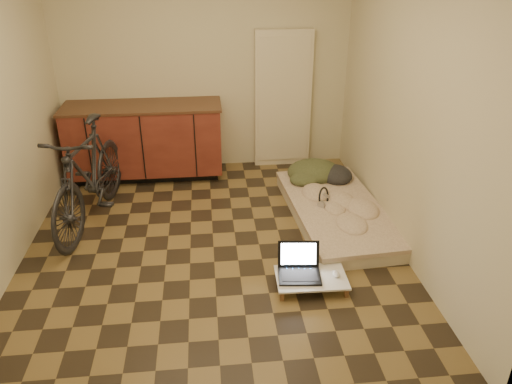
{
  "coord_description": "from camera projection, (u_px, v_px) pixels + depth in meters",
  "views": [
    {
      "loc": [
        -0.02,
        -4.03,
        2.6
      ],
      "look_at": [
        0.41,
        0.03,
        0.55
      ],
      "focal_mm": 35.0,
      "sensor_mm": 36.0,
      "label": 1
    }
  ],
  "objects": [
    {
      "name": "room_shell",
      "position": [
        208.0,
        116.0,
        4.17
      ],
      "size": [
        3.5,
        4.0,
        2.6
      ],
      "color": "brown",
      "rests_on": "ground"
    },
    {
      "name": "cabinets",
      "position": [
        145.0,
        141.0,
        5.99
      ],
      "size": [
        1.84,
        0.62,
        0.91
      ],
      "color": "black",
      "rests_on": "ground"
    },
    {
      "name": "appliance_panel",
      "position": [
        283.0,
        100.0,
        6.19
      ],
      "size": [
        0.7,
        0.1,
        1.7
      ],
      "primitive_type": "cube",
      "color": "beige",
      "rests_on": "ground"
    },
    {
      "name": "bicycle",
      "position": [
        88.0,
        170.0,
        4.93
      ],
      "size": [
        0.86,
        1.87,
        1.16
      ],
      "primitive_type": "imported",
      "rotation": [
        0.0,
        0.0,
        -0.19
      ],
      "color": "black",
      "rests_on": "ground"
    },
    {
      "name": "futon",
      "position": [
        336.0,
        212.0,
        5.21
      ],
      "size": [
        1.02,
        1.91,
        0.16
      ],
      "rotation": [
        0.0,
        0.0,
        0.07
      ],
      "color": "beige",
      "rests_on": "ground"
    },
    {
      "name": "clothing_pile",
      "position": [
        320.0,
        166.0,
        5.75
      ],
      "size": [
        0.69,
        0.59,
        0.26
      ],
      "primitive_type": null,
      "rotation": [
        0.0,
        0.0,
        0.07
      ],
      "color": "#3B4327",
      "rests_on": "futon"
    },
    {
      "name": "headphones",
      "position": [
        324.0,
        196.0,
        5.18
      ],
      "size": [
        0.31,
        0.32,
        0.16
      ],
      "primitive_type": null,
      "rotation": [
        0.0,
        0.0,
        0.9
      ],
      "color": "black",
      "rests_on": "futon"
    },
    {
      "name": "lap_desk",
      "position": [
        311.0,
        278.0,
        4.17
      ],
      "size": [
        0.6,
        0.4,
        0.1
      ],
      "rotation": [
        0.0,
        0.0,
        -0.03
      ],
      "color": "brown",
      "rests_on": "ground"
    },
    {
      "name": "laptop",
      "position": [
        299.0,
        268.0,
        4.19
      ],
      "size": [
        0.38,
        0.35,
        0.24
      ],
      "rotation": [
        0.0,
        0.0,
        -0.1
      ],
      "color": "black",
      "rests_on": "lap_desk"
    },
    {
      "name": "mouse",
      "position": [
        336.0,
        274.0,
        4.18
      ],
      "size": [
        0.07,
        0.1,
        0.03
      ],
      "primitive_type": "ellipsoid",
      "rotation": [
        0.0,
        0.0,
        0.11
      ],
      "color": "silver",
      "rests_on": "lap_desk"
    }
  ]
}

